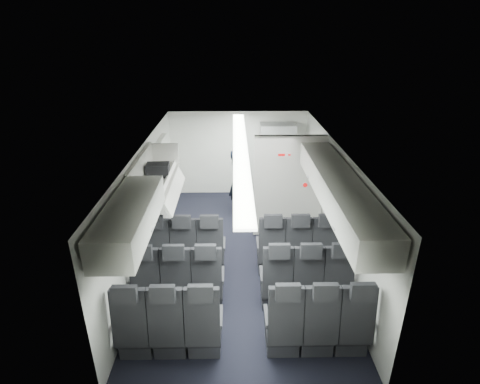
{
  "coord_description": "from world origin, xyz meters",
  "views": [
    {
      "loc": [
        -0.11,
        -6.1,
        4.01
      ],
      "look_at": [
        0.0,
        0.4,
        1.15
      ],
      "focal_mm": 28.0,
      "sensor_mm": 36.0,
      "label": 1
    }
  ],
  "objects_px": {
    "flight_attendant": "(237,182)",
    "seat_row_mid": "(242,285)",
    "carry_on_bag": "(158,170)",
    "seat_row_front": "(241,252)",
    "boarding_door": "(165,180)",
    "seat_row_rear": "(244,328)",
    "galley_unit": "(276,162)"
  },
  "relations": [
    {
      "from": "galley_unit",
      "to": "carry_on_bag",
      "type": "xyz_separation_m",
      "value": [
        -2.36,
        -2.81,
        0.84
      ]
    },
    {
      "from": "flight_attendant",
      "to": "seat_row_mid",
      "type": "bearing_deg",
      "value": 165.08
    },
    {
      "from": "seat_row_mid",
      "to": "flight_attendant",
      "type": "xyz_separation_m",
      "value": [
        -0.03,
        3.28,
        0.37
      ]
    },
    {
      "from": "seat_row_mid",
      "to": "seat_row_rear",
      "type": "xyz_separation_m",
      "value": [
        0.0,
        -0.9,
        0.0
      ]
    },
    {
      "from": "seat_row_front",
      "to": "carry_on_bag",
      "type": "xyz_separation_m",
      "value": [
        -1.41,
        0.45,
        1.38
      ]
    },
    {
      "from": "seat_row_rear",
      "to": "galley_unit",
      "type": "xyz_separation_m",
      "value": [
        0.95,
        5.05,
        0.55
      ]
    },
    {
      "from": "galley_unit",
      "to": "boarding_door",
      "type": "bearing_deg",
      "value": -155.72
    },
    {
      "from": "seat_row_mid",
      "to": "carry_on_bag",
      "type": "xyz_separation_m",
      "value": [
        -1.41,
        1.35,
        1.38
      ]
    },
    {
      "from": "seat_row_mid",
      "to": "carry_on_bag",
      "type": "height_order",
      "value": "carry_on_bag"
    },
    {
      "from": "boarding_door",
      "to": "galley_unit",
      "type": "bearing_deg",
      "value": 24.28
    },
    {
      "from": "seat_row_mid",
      "to": "boarding_door",
      "type": "height_order",
      "value": "boarding_door"
    },
    {
      "from": "flight_attendant",
      "to": "carry_on_bag",
      "type": "bearing_deg",
      "value": 129.07
    },
    {
      "from": "seat_row_front",
      "to": "flight_attendant",
      "type": "bearing_deg",
      "value": 90.8
    },
    {
      "from": "seat_row_mid",
      "to": "galley_unit",
      "type": "distance_m",
      "value": 4.3
    },
    {
      "from": "seat_row_rear",
      "to": "flight_attendant",
      "type": "distance_m",
      "value": 4.2
    },
    {
      "from": "seat_row_rear",
      "to": "carry_on_bag",
      "type": "xyz_separation_m",
      "value": [
        -1.41,
        2.25,
        1.38
      ]
    },
    {
      "from": "flight_attendant",
      "to": "carry_on_bag",
      "type": "relative_size",
      "value": 4.08
    },
    {
      "from": "seat_row_front",
      "to": "flight_attendant",
      "type": "relative_size",
      "value": 2.17
    },
    {
      "from": "seat_row_front",
      "to": "carry_on_bag",
      "type": "relative_size",
      "value": 8.84
    },
    {
      "from": "galley_unit",
      "to": "carry_on_bag",
      "type": "height_order",
      "value": "same"
    },
    {
      "from": "seat_row_rear",
      "to": "carry_on_bag",
      "type": "distance_m",
      "value": 2.99
    },
    {
      "from": "seat_row_mid",
      "to": "flight_attendant",
      "type": "bearing_deg",
      "value": 90.58
    },
    {
      "from": "seat_row_rear",
      "to": "galley_unit",
      "type": "bearing_deg",
      "value": 79.35
    },
    {
      "from": "galley_unit",
      "to": "flight_attendant",
      "type": "relative_size",
      "value": 1.24
    },
    {
      "from": "boarding_door",
      "to": "seat_row_front",
      "type": "bearing_deg",
      "value": -51.84
    },
    {
      "from": "seat_row_front",
      "to": "boarding_door",
      "type": "bearing_deg",
      "value": 128.16
    },
    {
      "from": "seat_row_front",
      "to": "seat_row_mid",
      "type": "height_order",
      "value": "same"
    },
    {
      "from": "seat_row_rear",
      "to": "carry_on_bag",
      "type": "relative_size",
      "value": 8.84
    },
    {
      "from": "boarding_door",
      "to": "carry_on_bag",
      "type": "height_order",
      "value": "carry_on_bag"
    },
    {
      "from": "seat_row_front",
      "to": "seat_row_mid",
      "type": "relative_size",
      "value": 1.0
    },
    {
      "from": "seat_row_rear",
      "to": "boarding_door",
      "type": "xyz_separation_m",
      "value": [
        -1.64,
        3.89,
        0.55
      ]
    },
    {
      "from": "galley_unit",
      "to": "flight_attendant",
      "type": "distance_m",
      "value": 1.33
    }
  ]
}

